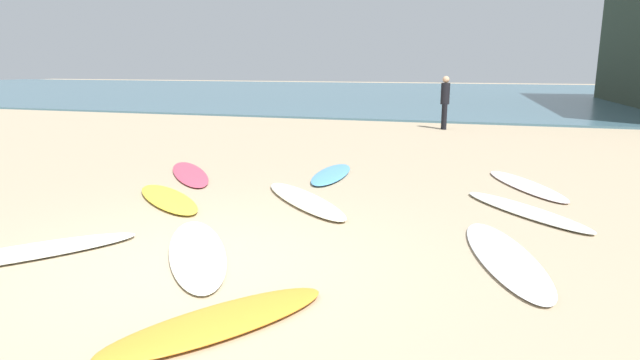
# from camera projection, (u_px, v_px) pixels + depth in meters

# --- Properties ---
(ground_plane) EXTENTS (120.00, 120.00, 0.00)m
(ground_plane) POSITION_uv_depth(u_px,v_px,m) (198.00, 265.00, 5.45)
(ground_plane) COLOR tan
(ocean_water) EXTENTS (120.00, 40.00, 0.08)m
(ocean_water) POSITION_uv_depth(u_px,v_px,m) (449.00, 93.00, 37.65)
(ocean_water) COLOR #426675
(ocean_water) RESTS_ON ground_plane
(surfboard_0) EXTENTS (1.80, 2.29, 0.06)m
(surfboard_0) POSITION_uv_depth(u_px,v_px,m) (197.00, 252.00, 5.75)
(surfboard_0) COLOR beige
(surfboard_0) RESTS_ON ground_plane
(surfboard_1) EXTENTS (1.89, 2.10, 0.07)m
(surfboard_1) POSITION_uv_depth(u_px,v_px,m) (524.00, 210.00, 7.36)
(surfboard_1) COLOR white
(surfboard_1) RESTS_ON ground_plane
(surfboard_2) EXTENTS (0.67, 2.06, 0.08)m
(surfboard_2) POSITION_uv_depth(u_px,v_px,m) (332.00, 174.00, 9.78)
(surfboard_2) COLOR #54A3E3
(surfboard_2) RESTS_ON ground_plane
(surfboard_3) EXTENTS (2.02, 2.32, 0.06)m
(surfboard_3) POSITION_uv_depth(u_px,v_px,m) (190.00, 174.00, 9.87)
(surfboard_3) COLOR #D2455E
(surfboard_3) RESTS_ON ground_plane
(surfboard_4) EXTENTS (1.20, 2.46, 0.06)m
(surfboard_4) POSITION_uv_depth(u_px,v_px,m) (505.00, 257.00, 5.59)
(surfboard_4) COLOR silver
(surfboard_4) RESTS_ON ground_plane
(surfboard_5) EXTENTS (1.52, 2.45, 0.06)m
(surfboard_5) POSITION_uv_depth(u_px,v_px,m) (526.00, 185.00, 8.92)
(surfboard_5) COLOR silver
(surfboard_5) RESTS_ON ground_plane
(surfboard_6) EXTENTS (1.57, 1.92, 0.08)m
(surfboard_6) POSITION_uv_depth(u_px,v_px,m) (220.00, 321.00, 4.16)
(surfboard_6) COLOR orange
(surfboard_6) RESTS_ON ground_plane
(surfboard_7) EXTENTS (2.02, 1.83, 0.08)m
(surfboard_7) POSITION_uv_depth(u_px,v_px,m) (168.00, 198.00, 8.00)
(surfboard_7) COLOR yellow
(surfboard_7) RESTS_ON ground_plane
(surfboard_8) EXTENTS (2.11, 2.20, 0.09)m
(surfboard_8) POSITION_uv_depth(u_px,v_px,m) (304.00, 200.00, 7.91)
(surfboard_8) COLOR #F4EDCB
(surfboard_8) RESTS_ON ground_plane
(surfboard_9) EXTENTS (1.91, 2.16, 0.08)m
(surfboard_9) POSITION_uv_depth(u_px,v_px,m) (24.00, 253.00, 5.68)
(surfboard_9) COLOR white
(surfboard_9) RESTS_ON ground_plane
(beachgoer_near) EXTENTS (0.34, 0.34, 1.69)m
(beachgoer_near) POSITION_uv_depth(u_px,v_px,m) (445.00, 100.00, 16.75)
(beachgoer_near) COLOR black
(beachgoer_near) RESTS_ON ground_plane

